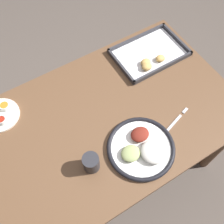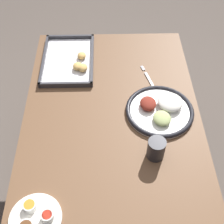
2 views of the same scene
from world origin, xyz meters
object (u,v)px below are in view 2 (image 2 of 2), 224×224
at_px(saucer_plate, 35,218).
at_px(drinking_cup, 156,149).
at_px(fork, 150,80).
at_px(dinner_plate, 160,110).
at_px(baking_tray, 70,61).

distance_m(saucer_plate, drinking_cup, 0.51).
bearing_deg(fork, saucer_plate, 129.34).
bearing_deg(drinking_cup, fork, -2.96).
distance_m(dinner_plate, saucer_plate, 0.68).
bearing_deg(dinner_plate, fork, 7.59).
relative_size(baking_tray, drinking_cup, 4.21).
bearing_deg(fork, drinking_cup, 160.86).
bearing_deg(dinner_plate, baking_tray, 50.78).
xyz_separation_m(dinner_plate, baking_tray, (0.34, 0.42, -0.00)).
xyz_separation_m(dinner_plate, saucer_plate, (-0.47, 0.49, -0.00)).
height_order(dinner_plate, fork, dinner_plate).
relative_size(fork, drinking_cup, 2.13).
bearing_deg(drinking_cup, saucer_plate, 119.51).
height_order(baking_tray, drinking_cup, drinking_cup).
relative_size(dinner_plate, saucer_plate, 1.65).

